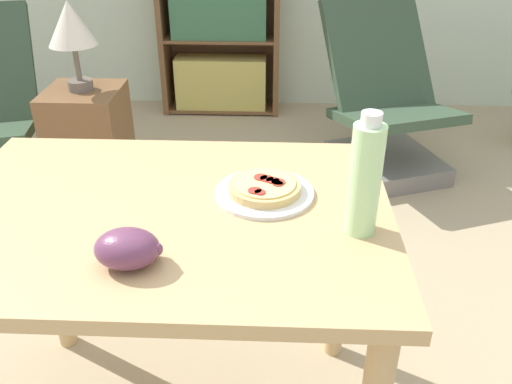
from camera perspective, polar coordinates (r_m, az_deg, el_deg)
dining_table at (r=1.33m, az=-9.18°, el=-6.15°), size 1.04×0.74×0.75m
pizza_on_plate at (r=1.29m, az=0.90°, el=0.26°), size 0.24×0.24×0.04m
grape_bunch at (r=1.08m, az=-13.36°, el=-5.80°), size 0.13×0.10×0.08m
drink_bottle at (r=1.12m, az=11.38°, el=1.42°), size 0.07×0.07×0.27m
lounge_chair_far at (r=3.04m, az=13.46°, el=7.38°), size 0.75×0.90×0.88m
bookshelf at (r=3.71m, az=-3.90°, el=18.87°), size 0.79×0.28×1.48m
side_table at (r=2.72m, az=-16.95°, el=4.37°), size 0.34×0.34×0.59m
table_lamp at (r=2.54m, az=-18.90°, el=16.06°), size 0.21×0.21×0.39m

